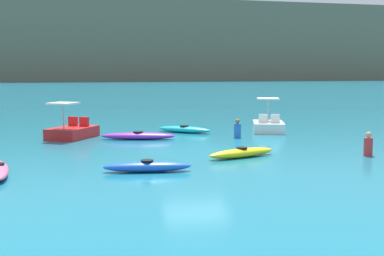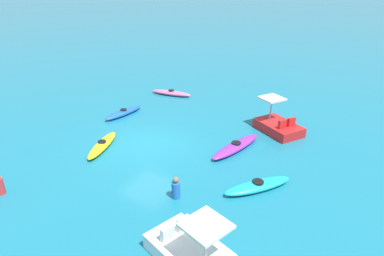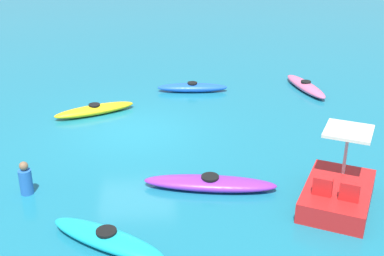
# 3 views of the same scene
# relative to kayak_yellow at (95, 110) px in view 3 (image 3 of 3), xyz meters

# --- Properties ---
(ground_plane) EXTENTS (600.00, 600.00, 0.00)m
(ground_plane) POSITION_rel_kayak_yellow_xyz_m (-1.38, 1.61, -0.16)
(ground_plane) COLOR #19728C
(kayak_yellow) EXTENTS (2.81, 1.65, 0.37)m
(kayak_yellow) POSITION_rel_kayak_yellow_xyz_m (0.00, 0.00, 0.00)
(kayak_yellow) COLOR yellow
(kayak_yellow) RESTS_ON ground_plane
(kayak_pink) EXTENTS (1.19, 2.92, 0.37)m
(kayak_pink) POSITION_rel_kayak_yellow_xyz_m (-7.94, -1.87, -0.00)
(kayak_pink) COLOR pink
(kayak_pink) RESTS_ON ground_plane
(kayak_purple) EXTENTS (3.44, 1.27, 0.37)m
(kayak_purple) POSITION_rel_kayak_yellow_xyz_m (-3.39, 5.34, -0.00)
(kayak_purple) COLOR purple
(kayak_purple) RESTS_ON ground_plane
(kayak_blue) EXTENTS (2.72, 0.77, 0.37)m
(kayak_blue) POSITION_rel_kayak_yellow_xyz_m (-3.54, -2.06, 0.00)
(kayak_blue) COLOR blue
(kayak_blue) RESTS_ON ground_plane
(kayak_cyan) EXTENTS (2.75, 2.17, 0.37)m
(kayak_cyan) POSITION_rel_kayak_yellow_xyz_m (-0.96, 7.49, 0.00)
(kayak_cyan) COLOR #19B7C6
(kayak_cyan) RESTS_ON ground_plane
(pedal_boat_red) EXTENTS (2.45, 2.82, 1.68)m
(pedal_boat_red) POSITION_rel_kayak_yellow_xyz_m (-6.35, 6.29, 0.17)
(pedal_boat_red) COLOR red
(pedal_boat_red) RESTS_ON ground_plane
(person_near_shore) EXTENTS (0.34, 0.34, 0.88)m
(person_near_shore) POSITION_rel_kayak_yellow_xyz_m (1.19, 5.19, 0.22)
(person_near_shore) COLOR blue
(person_near_shore) RESTS_ON ground_plane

